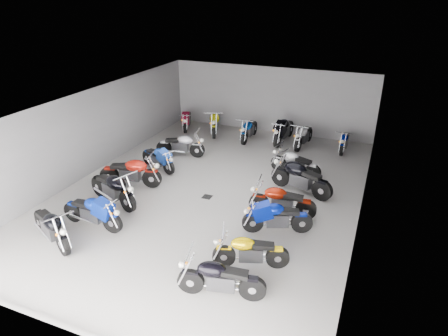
{
  "coord_description": "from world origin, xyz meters",
  "views": [
    {
      "loc": [
        5.17,
        -11.54,
        6.65
      ],
      "look_at": [
        0.46,
        -0.07,
        1.0
      ],
      "focal_mm": 32.0,
      "sensor_mm": 36.0,
      "label": 1
    }
  ],
  "objects_px": {
    "motorcycle_right_e": "(300,178)",
    "motorcycle_right_f": "(295,163)",
    "motorcycle_back_b": "(215,122)",
    "motorcycle_back_e": "(304,136)",
    "motorcycle_left_d": "(131,172)",
    "motorcycle_left_c": "(113,188)",
    "motorcycle_right_c": "(277,217)",
    "motorcycle_back_a": "(187,119)",
    "motorcycle_left_e": "(158,158)",
    "motorcycle_right_a": "(220,278)",
    "motorcycle_back_c": "(249,129)",
    "motorcycle_right_b": "(250,251)",
    "motorcycle_left_a": "(51,227)",
    "motorcycle_back_f": "(345,141)",
    "motorcycle_left_f": "(181,145)",
    "motorcycle_back_d": "(284,130)",
    "drain_grate": "(207,197)",
    "motorcycle_right_d": "(282,201)",
    "motorcycle_left_b": "(93,212)"
  },
  "relations": [
    {
      "from": "motorcycle_right_a",
      "to": "motorcycle_right_c",
      "type": "relative_size",
      "value": 1.05
    },
    {
      "from": "motorcycle_left_a",
      "to": "motorcycle_back_e",
      "type": "distance_m",
      "value": 11.31
    },
    {
      "from": "motorcycle_left_a",
      "to": "motorcycle_back_c",
      "type": "height_order",
      "value": "motorcycle_left_a"
    },
    {
      "from": "motorcycle_right_e",
      "to": "motorcycle_left_c",
      "type": "bearing_deg",
      "value": 137.66
    },
    {
      "from": "motorcycle_right_c",
      "to": "motorcycle_back_a",
      "type": "xyz_separation_m",
      "value": [
        -6.78,
        7.46,
        -0.01
      ]
    },
    {
      "from": "motorcycle_right_e",
      "to": "motorcycle_back_f",
      "type": "distance_m",
      "value": 4.76
    },
    {
      "from": "motorcycle_left_d",
      "to": "motorcycle_back_c",
      "type": "height_order",
      "value": "motorcycle_left_d"
    },
    {
      "from": "motorcycle_left_d",
      "to": "motorcycle_right_f",
      "type": "relative_size",
      "value": 1.11
    },
    {
      "from": "drain_grate",
      "to": "motorcycle_back_a",
      "type": "height_order",
      "value": "motorcycle_back_a"
    },
    {
      "from": "motorcycle_back_f",
      "to": "motorcycle_back_b",
      "type": "bearing_deg",
      "value": 1.88
    },
    {
      "from": "motorcycle_right_f",
      "to": "motorcycle_back_e",
      "type": "xyz_separation_m",
      "value": [
        -0.34,
        3.15,
        0.02
      ]
    },
    {
      "from": "motorcycle_right_e",
      "to": "motorcycle_right_f",
      "type": "bearing_deg",
      "value": 38.56
    },
    {
      "from": "motorcycle_left_a",
      "to": "motorcycle_left_c",
      "type": "distance_m",
      "value": 2.55
    },
    {
      "from": "motorcycle_left_c",
      "to": "motorcycle_back_d",
      "type": "relative_size",
      "value": 0.95
    },
    {
      "from": "motorcycle_right_a",
      "to": "motorcycle_back_e",
      "type": "height_order",
      "value": "motorcycle_back_e"
    },
    {
      "from": "motorcycle_back_a",
      "to": "motorcycle_right_b",
      "type": "bearing_deg",
      "value": 104.95
    },
    {
      "from": "motorcycle_back_f",
      "to": "motorcycle_left_b",
      "type": "bearing_deg",
      "value": 57.68
    },
    {
      "from": "motorcycle_left_d",
      "to": "motorcycle_right_a",
      "type": "bearing_deg",
      "value": 38.02
    },
    {
      "from": "motorcycle_left_f",
      "to": "motorcycle_back_b",
      "type": "distance_m",
      "value": 3.29
    },
    {
      "from": "motorcycle_right_e",
      "to": "motorcycle_back_c",
      "type": "relative_size",
      "value": 1.09
    },
    {
      "from": "motorcycle_right_c",
      "to": "motorcycle_right_e",
      "type": "xyz_separation_m",
      "value": [
        0.09,
        2.75,
        0.07
      ]
    },
    {
      "from": "motorcycle_right_c",
      "to": "motorcycle_back_a",
      "type": "height_order",
      "value": "motorcycle_right_c"
    },
    {
      "from": "motorcycle_left_e",
      "to": "motorcycle_left_f",
      "type": "xyz_separation_m",
      "value": [
        0.2,
        1.53,
        0.03
      ]
    },
    {
      "from": "motorcycle_left_b",
      "to": "motorcycle_right_e",
      "type": "relative_size",
      "value": 0.93
    },
    {
      "from": "drain_grate",
      "to": "motorcycle_left_c",
      "type": "bearing_deg",
      "value": -149.41
    },
    {
      "from": "motorcycle_right_b",
      "to": "motorcycle_left_f",
      "type": "bearing_deg",
      "value": 21.15
    },
    {
      "from": "motorcycle_left_d",
      "to": "motorcycle_right_b",
      "type": "xyz_separation_m",
      "value": [
        5.47,
        -2.74,
        -0.07
      ]
    },
    {
      "from": "motorcycle_back_b",
      "to": "motorcycle_back_e",
      "type": "bearing_deg",
      "value": 157.32
    },
    {
      "from": "motorcycle_right_d",
      "to": "motorcycle_back_c",
      "type": "bearing_deg",
      "value": 20.66
    },
    {
      "from": "motorcycle_right_e",
      "to": "motorcycle_right_f",
      "type": "distance_m",
      "value": 1.43
    },
    {
      "from": "motorcycle_left_e",
      "to": "motorcycle_right_a",
      "type": "bearing_deg",
      "value": 64.3
    },
    {
      "from": "motorcycle_right_a",
      "to": "motorcycle_back_f",
      "type": "distance_m",
      "value": 10.63
    },
    {
      "from": "drain_grate",
      "to": "motorcycle_back_e",
      "type": "bearing_deg",
      "value": 71.37
    },
    {
      "from": "motorcycle_back_c",
      "to": "motorcycle_back_e",
      "type": "bearing_deg",
      "value": -178.76
    },
    {
      "from": "motorcycle_left_c",
      "to": "motorcycle_back_c",
      "type": "relative_size",
      "value": 1.07
    },
    {
      "from": "motorcycle_back_f",
      "to": "motorcycle_left_f",
      "type": "bearing_deg",
      "value": 29.07
    },
    {
      "from": "motorcycle_back_b",
      "to": "motorcycle_back_c",
      "type": "height_order",
      "value": "motorcycle_back_b"
    },
    {
      "from": "motorcycle_back_a",
      "to": "motorcycle_back_d",
      "type": "height_order",
      "value": "motorcycle_back_d"
    },
    {
      "from": "drain_grate",
      "to": "motorcycle_left_e",
      "type": "distance_m",
      "value": 3.11
    },
    {
      "from": "motorcycle_left_a",
      "to": "motorcycle_right_c",
      "type": "relative_size",
      "value": 1.04
    },
    {
      "from": "motorcycle_left_d",
      "to": "motorcycle_left_c",
      "type": "bearing_deg",
      "value": -5.72
    },
    {
      "from": "motorcycle_right_b",
      "to": "motorcycle_back_c",
      "type": "xyz_separation_m",
      "value": [
        -3.12,
        8.94,
        0.03
      ]
    },
    {
      "from": "motorcycle_back_c",
      "to": "motorcycle_right_b",
      "type": "bearing_deg",
      "value": 108.07
    },
    {
      "from": "motorcycle_back_c",
      "to": "motorcycle_back_d",
      "type": "xyz_separation_m",
      "value": [
        1.58,
        0.34,
        0.06
      ]
    },
    {
      "from": "motorcycle_left_d",
      "to": "motorcycle_left_e",
      "type": "distance_m",
      "value": 1.66
    },
    {
      "from": "motorcycle_left_c",
      "to": "motorcycle_right_c",
      "type": "distance_m",
      "value": 5.49
    },
    {
      "from": "motorcycle_right_b",
      "to": "motorcycle_back_f",
      "type": "xyz_separation_m",
      "value": [
        1.24,
        9.24,
        -0.03
      ]
    },
    {
      "from": "motorcycle_right_c",
      "to": "motorcycle_back_e",
      "type": "distance_m",
      "value": 7.27
    },
    {
      "from": "motorcycle_left_f",
      "to": "motorcycle_back_f",
      "type": "distance_m",
      "value": 7.18
    },
    {
      "from": "motorcycle_left_e",
      "to": "motorcycle_back_f",
      "type": "distance_m",
      "value": 8.17
    }
  ]
}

